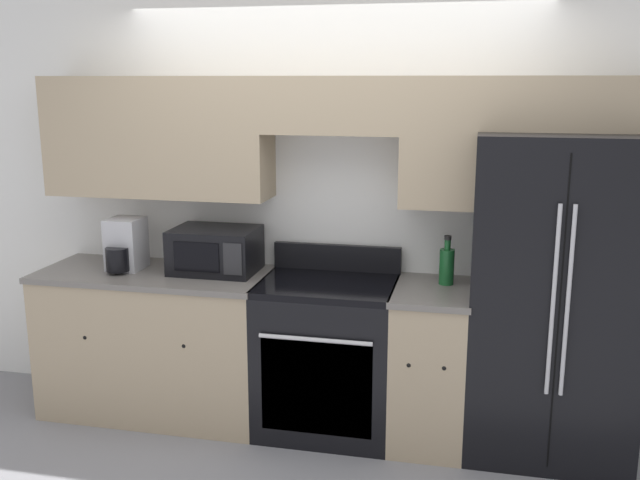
{
  "coord_description": "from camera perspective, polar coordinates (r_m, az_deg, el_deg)",
  "views": [
    {
      "loc": [
        0.87,
        -3.6,
        2.08
      ],
      "look_at": [
        -0.0,
        0.31,
        1.17
      ],
      "focal_mm": 40.0,
      "sensor_mm": 36.0,
      "label": 1
    }
  ],
  "objects": [
    {
      "name": "paper_towel_holder",
      "position": [
        4.56,
        -15.35,
        -0.49
      ],
      "size": [
        0.2,
        0.3,
        0.32
      ],
      "color": "#B7B7BC",
      "rests_on": "lower_cabinets_left"
    },
    {
      "name": "refrigerator",
      "position": [
        4.15,
        18.08,
        -4.36
      ],
      "size": [
        0.89,
        0.75,
        1.8
      ],
      "color": "black",
      "rests_on": "ground_plane"
    },
    {
      "name": "ground_plane",
      "position": [
        4.25,
        -0.95,
        -16.55
      ],
      "size": [
        12.0,
        12.0,
        0.0
      ],
      "primitive_type": "plane",
      "color": "gray"
    },
    {
      "name": "bottle",
      "position": [
        4.16,
        10.1,
        -1.99
      ],
      "size": [
        0.09,
        0.09,
        0.29
      ],
      "color": "#195928",
      "rests_on": "lower_cabinets_right"
    },
    {
      "name": "lower_cabinets_right",
      "position": [
        4.23,
        8.77,
        -9.83
      ],
      "size": [
        0.44,
        0.64,
        0.92
      ],
      "color": "tan",
      "rests_on": "ground_plane"
    },
    {
      "name": "lower_cabinets_left",
      "position": [
        4.65,
        -12.88,
        -7.94
      ],
      "size": [
        1.42,
        0.64,
        0.92
      ],
      "color": "tan",
      "rests_on": "ground_plane"
    },
    {
      "name": "oven_range",
      "position": [
        4.31,
        0.6,
        -9.22
      ],
      "size": [
        0.79,
        0.65,
        1.08
      ],
      "color": "black",
      "rests_on": "ground_plane"
    },
    {
      "name": "wall_back",
      "position": [
        4.32,
        0.77,
        4.65
      ],
      "size": [
        8.0,
        0.39,
        2.6
      ],
      "color": "white",
      "rests_on": "ground_plane"
    },
    {
      "name": "microwave",
      "position": [
        4.4,
        -8.37,
        -0.8
      ],
      "size": [
        0.51,
        0.39,
        0.27
      ],
      "color": "black",
      "rests_on": "lower_cabinets_left"
    }
  ]
}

